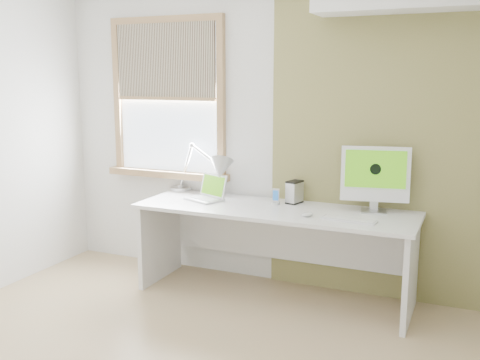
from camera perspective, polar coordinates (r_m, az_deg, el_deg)
The scene contains 11 objects.
room at distance 3.05m, azimuth -7.93°, elevation 2.20°, with size 4.04×3.54×2.64m.
accent_wall at distance 4.37m, azimuth 15.87°, elevation 4.42°, with size 2.00×0.02×2.60m, color olive.
window at distance 5.01m, azimuth -7.53°, elevation 8.28°, with size 1.20×0.14×1.42m.
desk at distance 4.43m, azimuth 3.80°, elevation -5.20°, with size 2.20×0.70×0.73m.
desk_lamp at distance 4.66m, azimuth -2.86°, elevation 0.99°, with size 0.73×0.46×0.44m.
laptop at distance 4.62m, azimuth -3.32°, elevation -1.38°, with size 0.37×0.34×0.21m.
phone_dock at distance 4.44m, azimuth 3.71°, elevation -2.07°, with size 0.07×0.07×0.13m.
external_drive at distance 4.49m, azimuth 5.65°, elevation -1.25°, with size 0.12×0.16×0.18m.
imac at distance 4.28m, azimuth 13.78°, elevation 0.46°, with size 0.52×0.21×0.50m.
keyboard at distance 4.02m, azimuth 11.20°, elevation -4.03°, with size 0.40×0.15×0.02m.
mouse at distance 4.10m, azimuth 6.95°, elevation -3.52°, with size 0.06×0.11×0.03m, color white.
Camera 1 is at (1.59, -2.57, 1.74)m, focal length 41.35 mm.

